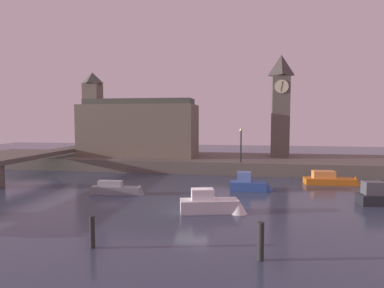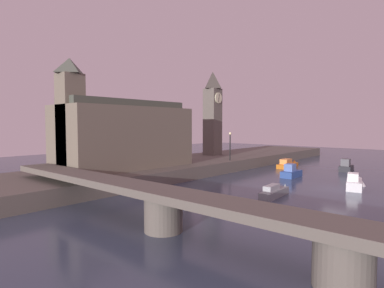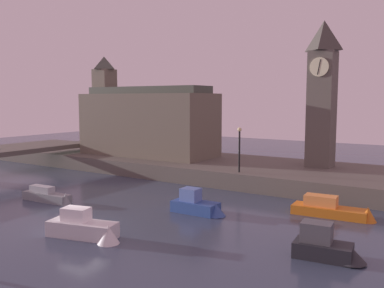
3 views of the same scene
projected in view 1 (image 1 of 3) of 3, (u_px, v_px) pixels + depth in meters
name	position (u px, v px, depth m)	size (l,w,h in m)	color
ground_plane	(192.00, 206.00, 25.12)	(120.00, 120.00, 0.00)	#384256
far_embankment	(217.00, 162.00, 44.73)	(70.00, 12.00, 1.50)	#5B544C
clock_tower	(281.00, 104.00, 44.68)	(2.50, 2.54, 13.53)	#5B544C
parliament_hall	(136.00, 127.00, 46.08)	(15.71, 6.45, 11.50)	#6B6051
streetlamp	(241.00, 141.00, 39.03)	(0.36, 0.36, 3.93)	black
mooring_post_left	(92.00, 232.00, 16.91)	(0.27, 0.27, 1.66)	#2B2B2B
mooring_post_right	(261.00, 241.00, 15.42)	(0.31, 0.31, 1.80)	#2B2B2B
boat_cruiser_grey	(120.00, 189.00, 29.16)	(4.89, 1.31, 1.34)	gray
boat_tour_blue	(252.00, 184.00, 30.70)	(3.95, 1.53, 1.67)	#2D4C93
boat_patrol_orange	(335.00, 180.00, 33.44)	(5.66, 1.91, 1.61)	orange
boat_ferry_white	(214.00, 204.00, 23.42)	(4.91, 2.32, 1.65)	silver
boat_barge_dark	(381.00, 197.00, 25.52)	(3.59, 1.78, 1.76)	#232328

